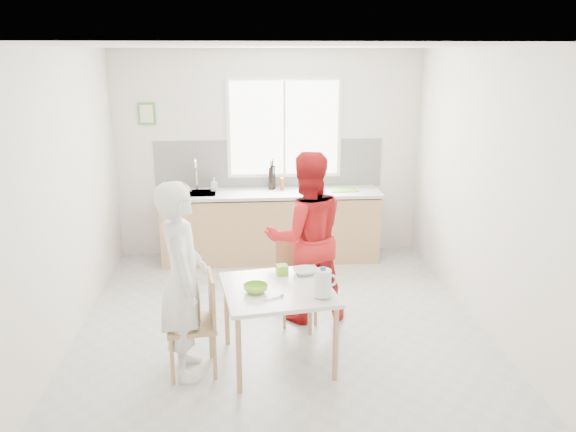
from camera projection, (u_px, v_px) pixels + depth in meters
name	position (u px, v px, depth m)	size (l,w,h in m)	color
ground	(281.00, 327.00, 5.63)	(4.50, 4.50, 0.00)	#B7B7B2
room_shell	(280.00, 166.00, 5.16)	(4.50, 4.50, 4.50)	silver
window	(284.00, 128.00, 7.29)	(1.50, 0.06, 1.30)	white
backsplash	(269.00, 164.00, 7.42)	(3.00, 0.02, 0.65)	white
picture_frame	(147.00, 114.00, 7.11)	(0.22, 0.03, 0.28)	#499443
kitchen_counter	(271.00, 229.00, 7.37)	(2.84, 0.64, 1.37)	tan
dining_table	(278.00, 295.00, 4.84)	(1.04, 1.04, 0.70)	white
chair_left	(199.00, 319.00, 4.73)	(0.46, 0.46, 0.88)	tan
chair_far	(295.00, 276.00, 5.72)	(0.43, 0.43, 0.82)	tan
person_white	(183.00, 281.00, 4.61)	(0.61, 0.40, 1.68)	white
person_red	(306.00, 237.00, 5.61)	(0.84, 0.66, 1.74)	red
bowl_green	(256.00, 288.00, 4.72)	(0.21, 0.21, 0.07)	#7AC22C
bowl_white	(304.00, 271.00, 5.11)	(0.20, 0.20, 0.05)	white
milk_jug	(323.00, 282.00, 4.59)	(0.19, 0.14, 0.25)	white
green_box	(282.00, 270.00, 5.09)	(0.10, 0.10, 0.09)	#70BA2B
spoon	(274.00, 298.00, 4.59)	(0.01, 0.01, 0.16)	#A5A5AA
cutting_board	(344.00, 190.00, 7.30)	(0.35, 0.25, 0.01)	#67B62A
wine_bottle_a	(273.00, 177.00, 7.33)	(0.07, 0.07, 0.32)	black
wine_bottle_b	(271.00, 178.00, 7.30)	(0.07, 0.07, 0.30)	black
jar_amber	(282.00, 184.00, 7.30)	(0.06, 0.06, 0.16)	brown
soap_bottle	(214.00, 184.00, 7.26)	(0.08, 0.08, 0.17)	#999999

